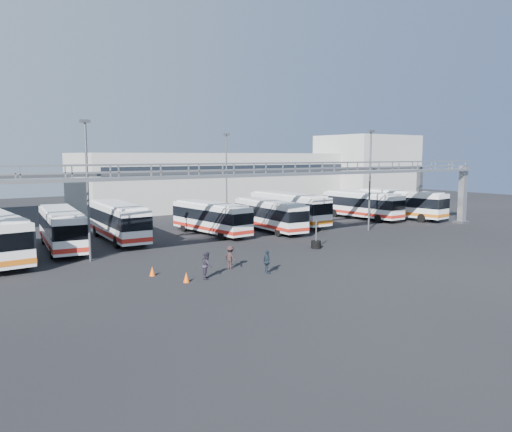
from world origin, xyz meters
TOP-DOWN VIEW (x-y plane):
  - ground at (0.00, 0.00)m, footprint 140.00×140.00m
  - gantry at (0.00, 5.87)m, footprint 51.40×5.15m
  - warehouse at (12.00, 38.00)m, footprint 42.00×14.00m
  - building_right at (38.00, 32.00)m, footprint 14.00×12.00m
  - light_pole_left at (-16.00, 8.00)m, footprint 0.70×0.35m
  - light_pole_mid at (12.00, 7.00)m, footprint 0.70×0.35m
  - light_pole_back at (4.00, 22.00)m, footprint 0.70×0.35m
  - bus_1 at (-16.62, 13.78)m, footprint 3.74×11.18m
  - bus_2 at (-11.38, 15.36)m, footprint 3.24×11.36m
  - bus_4 at (-2.69, 13.84)m, footprint 3.38×10.50m
  - bus_5 at (3.28, 12.34)m, footprint 3.11×10.54m
  - bus_6 at (7.82, 15.00)m, footprint 2.86×11.60m
  - bus_8 at (18.24, 13.95)m, footprint 3.00×10.89m
  - bus_9 at (22.37, 11.65)m, footprint 4.20×11.61m
  - pedestrian_b at (-11.42, -1.35)m, footprint 0.97×1.03m
  - pedestrian_c at (-8.81, 0.13)m, footprint 0.83×1.14m
  - pedestrian_d at (-7.54, -2.40)m, footprint 0.56×0.97m
  - cone_left at (-12.94, -1.49)m, footprint 0.41×0.41m
  - cone_right at (-14.01, 1.23)m, footprint 0.45×0.45m
  - tire_stack at (0.97, 2.52)m, footprint 0.82×0.82m

SIDE VIEW (x-z plane):
  - ground at x=0.00m, z-range 0.00..0.00m
  - cone_right at x=-14.01m, z-range 0.00..0.62m
  - cone_left at x=-12.94m, z-range 0.00..0.63m
  - tire_stack at x=0.97m, z-range -0.77..1.56m
  - pedestrian_d at x=-7.54m, z-range 0.00..1.55m
  - pedestrian_c at x=-8.81m, z-range 0.00..1.58m
  - pedestrian_b at x=-11.42m, z-range 0.00..1.70m
  - bus_4 at x=-2.69m, z-range 0.17..3.30m
  - bus_5 at x=3.28m, z-range 0.17..3.33m
  - bus_8 at x=18.24m, z-range 0.17..3.45m
  - bus_1 at x=-16.62m, z-range 0.18..3.51m
  - bus_2 at x=-11.38m, z-range 0.18..3.59m
  - bus_9 at x=22.37m, z-range 0.18..3.63m
  - bus_6 at x=7.82m, z-range 0.19..3.70m
  - warehouse at x=12.00m, z-range 0.00..8.00m
  - building_right at x=38.00m, z-range 0.00..11.00m
  - gantry at x=0.00m, z-range 1.96..9.06m
  - light_pole_left at x=-16.00m, z-range 0.62..10.83m
  - light_pole_mid at x=12.00m, z-range 0.62..10.83m
  - light_pole_back at x=4.00m, z-range 0.62..10.83m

